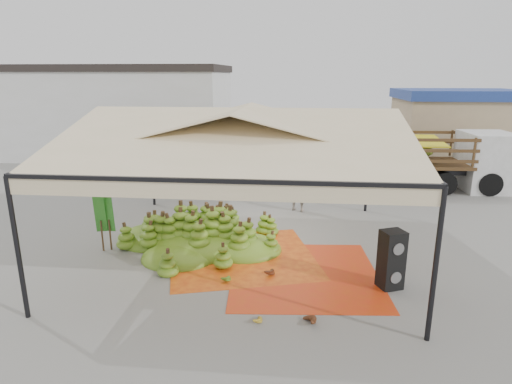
# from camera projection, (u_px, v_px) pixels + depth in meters

# --- Properties ---
(ground) EXTENTS (90.00, 90.00, 0.00)m
(ground) POSITION_uv_depth(u_px,v_px,m) (244.00, 249.00, 12.31)
(ground) COLOR slate
(ground) RESTS_ON ground
(canopy_tent) EXTENTS (8.10, 8.10, 4.00)m
(canopy_tent) POSITION_uv_depth(u_px,v_px,m) (243.00, 135.00, 11.44)
(canopy_tent) COLOR black
(canopy_tent) RESTS_ON ground
(building_white) EXTENTS (14.30, 6.30, 5.40)m
(building_white) POSITION_uv_depth(u_px,v_px,m) (110.00, 111.00, 25.99)
(building_white) COLOR silver
(building_white) RESTS_ON ground
(building_tan) EXTENTS (6.30, 5.30, 4.10)m
(building_tan) POSITION_uv_depth(u_px,v_px,m) (456.00, 128.00, 23.28)
(building_tan) COLOR tan
(building_tan) RESTS_ON ground
(tarp_left) EXTENTS (4.68, 4.56, 0.01)m
(tarp_left) POSITION_uv_depth(u_px,v_px,m) (242.00, 256.00, 11.79)
(tarp_left) COLOR orange
(tarp_left) RESTS_ON ground
(tarp_right) EXTENTS (3.94, 4.11, 0.01)m
(tarp_right) POSITION_uv_depth(u_px,v_px,m) (304.00, 274.00, 10.76)
(tarp_right) COLOR red
(tarp_right) RESTS_ON ground
(banana_heap) EXTENTS (6.34, 5.78, 1.12)m
(banana_heap) POSITION_uv_depth(u_px,v_px,m) (200.00, 227.00, 12.42)
(banana_heap) COLOR #57861B
(banana_heap) RESTS_ON ground
(hand_yellow_a) EXTENTS (0.45, 0.41, 0.17)m
(hand_yellow_a) POSITION_uv_depth(u_px,v_px,m) (255.00, 318.00, 8.67)
(hand_yellow_a) COLOR gold
(hand_yellow_a) RESTS_ON ground
(hand_yellow_b) EXTENTS (0.42, 0.35, 0.19)m
(hand_yellow_b) POSITION_uv_depth(u_px,v_px,m) (189.00, 264.00, 11.09)
(hand_yellow_b) COLOR #B48424
(hand_yellow_b) RESTS_ON ground
(hand_red_a) EXTENTS (0.61, 0.57, 0.22)m
(hand_red_a) POSITION_uv_depth(u_px,v_px,m) (267.00, 270.00, 10.75)
(hand_red_a) COLOR #522312
(hand_red_a) RESTS_ON ground
(hand_red_b) EXTENTS (0.63, 0.59, 0.23)m
(hand_red_b) POSITION_uv_depth(u_px,v_px,m) (307.00, 319.00, 8.56)
(hand_red_b) COLOR #592D14
(hand_red_b) RESTS_ON ground
(hand_green) EXTENTS (0.52, 0.48, 0.19)m
(hand_green) POSITION_uv_depth(u_px,v_px,m) (224.00, 276.00, 10.43)
(hand_green) COLOR #357919
(hand_green) RESTS_ON ground
(hanging_bunches) EXTENTS (1.74, 0.24, 0.20)m
(hanging_bunches) POSITION_uv_depth(u_px,v_px,m) (245.00, 154.00, 12.46)
(hanging_bunches) COLOR #4D7017
(hanging_bunches) RESTS_ON ground
(speaker_stack) EXTENTS (0.64, 0.61, 1.41)m
(speaker_stack) POSITION_uv_depth(u_px,v_px,m) (391.00, 260.00, 9.90)
(speaker_stack) COLOR black
(speaker_stack) RESTS_ON ground
(banana_leaves) EXTENTS (0.96, 1.36, 3.70)m
(banana_leaves) POSITION_uv_depth(u_px,v_px,m) (115.00, 249.00, 12.34)
(banana_leaves) COLOR #1D6C1C
(banana_leaves) RESTS_ON ground
(vendor) EXTENTS (0.85, 0.73, 1.97)m
(vendor) POSITION_uv_depth(u_px,v_px,m) (298.00, 185.00, 15.54)
(vendor) COLOR gray
(vendor) RESTS_ON ground
(truck_left) EXTENTS (6.31, 3.74, 2.05)m
(truck_left) POSITION_uv_depth(u_px,v_px,m) (187.00, 157.00, 19.29)
(truck_left) COLOR #4A2D18
(truck_left) RESTS_ON ground
(truck_right) EXTENTS (7.30, 2.74, 2.48)m
(truck_right) POSITION_uv_depth(u_px,v_px,m) (431.00, 154.00, 18.54)
(truck_right) COLOR #54351C
(truck_right) RESTS_ON ground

